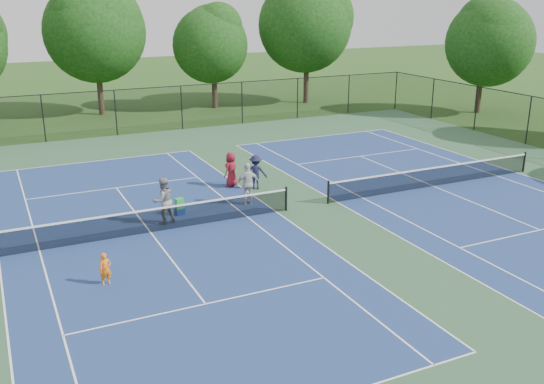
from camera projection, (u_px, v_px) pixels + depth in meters
name	position (u px, v px, depth m)	size (l,w,h in m)	color
ground	(307.00, 207.00, 26.58)	(140.00, 140.00, 0.00)	#234716
court_pad	(307.00, 207.00, 26.58)	(36.00, 36.00, 0.01)	#2E5338
tennis_court_left	(150.00, 230.00, 23.68)	(12.00, 23.83, 1.07)	navy
tennis_court_right	(434.00, 185.00, 29.42)	(12.00, 23.83, 1.07)	navy
perimeter_fence	(308.00, 172.00, 26.09)	(36.08, 36.08, 3.02)	black
tree_back_b	(95.00, 27.00, 45.21)	(7.60, 7.60, 10.03)	#2D2116
tree_back_c	(213.00, 40.00, 48.38)	(6.00, 6.00, 8.40)	#2D2116
tree_back_d	(307.00, 21.00, 50.39)	(7.80, 7.80, 10.37)	#2D2116
tree_side_e	(485.00, 37.00, 46.23)	(6.60, 6.60, 8.87)	#2D2116
child_player	(105.00, 269.00, 19.32)	(0.39, 0.26, 1.08)	orange
instructor	(163.00, 201.00, 24.42)	(0.94, 0.74, 1.94)	gray
bystander_a	(248.00, 184.00, 26.69)	(1.11, 0.46, 1.89)	silver
bystander_b	(256.00, 172.00, 28.84)	(1.08, 0.62, 1.67)	#1A1B3A
bystander_c	(231.00, 169.00, 29.26)	(0.83, 0.54, 1.69)	maroon
ball_crate	(180.00, 211.00, 25.61)	(0.38, 0.27, 0.29)	navy
ball_hopper	(179.00, 203.00, 25.50)	(0.34, 0.26, 0.43)	green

